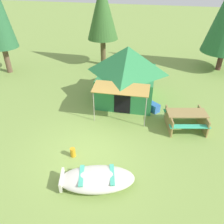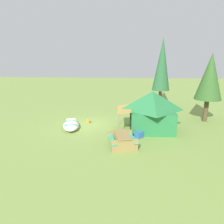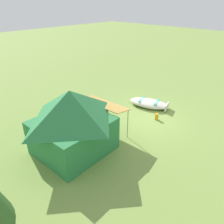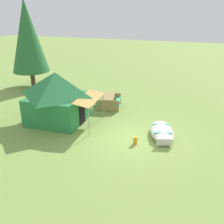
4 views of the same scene
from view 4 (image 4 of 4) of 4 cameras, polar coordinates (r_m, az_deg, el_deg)
The scene contains 7 objects.
ground_plane at distance 12.38m, azimuth 4.39°, elevation -5.90°, with size 80.00×80.00×0.00m, color #7E9D49.
beached_rowboat at distance 12.70m, azimuth 11.23°, elevation -4.35°, with size 2.61×1.74×0.45m.
canvas_cabin_tent at distance 13.98m, azimuth -12.38°, elevation 3.45°, with size 3.00×4.02×2.77m.
picnic_table at distance 15.96m, azimuth -0.79°, elevation 2.71°, with size 1.92×1.78×0.76m.
cooler_box at distance 15.22m, azimuth -6.28°, elevation 0.44°, with size 0.56×0.35×0.40m, color #356CC0.
fuel_can at distance 11.82m, azimuth 5.33°, elevation -6.43°, with size 0.19×0.19×0.35m, color orange.
pine_tree_back_left at distance 20.82m, azimuth -18.58°, elevation 15.94°, with size 2.84×2.84×6.59m.
Camera 4 is at (-10.56, -2.70, 5.87)m, focal length 40.31 mm.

